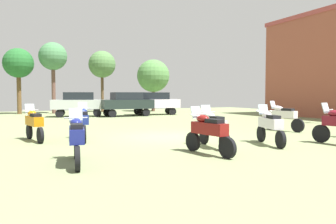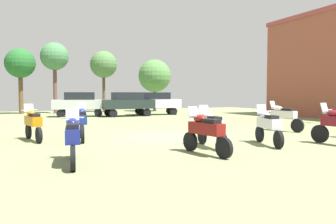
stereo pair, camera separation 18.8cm
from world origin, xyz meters
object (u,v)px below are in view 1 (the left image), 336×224
car_1 (155,102)px  car_4 (127,102)px  car_2 (79,102)px  tree_6 (153,76)px  motorcycle_1 (283,116)px  motorcycle_7 (77,137)px  motorcycle_4 (213,127)px  tree_4 (102,65)px  motorcycle_9 (208,131)px  tree_7 (18,64)px  motorcycle_5 (34,123)px  motorcycle_11 (270,125)px  tree_1 (53,57)px  motorcycle_8 (83,122)px

car_1 → car_4: same height
car_2 → tree_6: 10.64m
motorcycle_1 → motorcycle_7: bearing=-173.4°
motorcycle_1 → motorcycle_4: (-5.94, -2.85, -0.02)m
motorcycle_7 → motorcycle_4: bearing=18.6°
tree_4 → motorcycle_7: bearing=-105.1°
motorcycle_9 → car_1: (6.04, 18.77, 0.46)m
car_1 → tree_7: bearing=70.7°
motorcycle_5 → motorcycle_9: 7.11m
motorcycle_9 → tree_4: size_ratio=0.34×
car_1 → tree_7: (-11.02, 6.28, 3.48)m
car_1 → motorcycle_1: bearing=-166.6°
car_1 → motorcycle_4: bearing=174.1°
motorcycle_11 → tree_1: bearing=119.6°
car_1 → car_4: size_ratio=1.04×
car_4 → tree_4: (-0.22, 7.49, 3.71)m
motorcycle_11 → motorcycle_4: bearing=-172.6°
motorcycle_7 → car_4: size_ratio=0.51×
motorcycle_11 → car_2: size_ratio=0.47×
motorcycle_9 → tree_6: tree_6 is taller
motorcycle_8 → car_1: size_ratio=0.48×
motorcycle_1 → motorcycle_11: (-3.78, -3.25, -0.02)m
motorcycle_9 → car_2: bearing=82.1°
tree_4 → tree_6: (5.32, -0.94, -1.08)m
car_2 → tree_4: size_ratio=0.72×
motorcycle_1 → motorcycle_9: size_ratio=1.01×
tree_6 → motorcycle_5: bearing=-124.0°
tree_6 → motorcycle_1: bearing=-93.9°
car_2 → motorcycle_9: bearing=-166.9°
tree_7 → tree_4: bearing=2.4°
motorcycle_9 → car_4: size_ratio=0.50×
motorcycle_4 → tree_7: 24.96m
motorcycle_1 → car_4: car_4 is taller
motorcycle_8 → motorcycle_1: bearing=4.1°
motorcycle_9 → car_4: 18.17m
tree_1 → motorcycle_7: bearing=-94.5°
tree_6 → motorcycle_11: bearing=-102.3°
motorcycle_9 → motorcycle_8: bearing=111.9°
motorcycle_8 → tree_6: 22.86m
motorcycle_4 → motorcycle_5: (-5.54, 4.26, 0.00)m
motorcycle_4 → tree_7: tree_7 is taller
motorcycle_11 → tree_6: tree_6 is taller
tree_4 → tree_7: bearing=-177.6°
car_2 → tree_7: tree_7 is taller
motorcycle_8 → motorcycle_11: (5.93, -3.98, -0.03)m
tree_4 → motorcycle_5: bearing=-110.7°
motorcycle_8 → car_2: bearing=89.3°
tree_4 → motorcycle_8: bearing=-105.6°
motorcycle_5 → tree_1: (2.69, 19.36, 4.65)m
motorcycle_7 → tree_6: 27.23m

